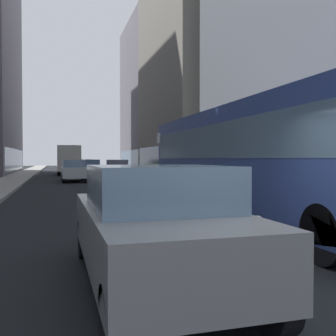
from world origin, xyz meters
The scene contains 13 objects.
ground_plane centered at (0.00, 35.00, 0.00)m, with size 120.00×120.00×0.00m, color black.
sidewalk_left centered at (-5.70, 35.00, 0.07)m, with size 2.40×110.00×0.15m, color gray.
sidewalk_right centered at (5.70, 35.00, 0.07)m, with size 2.40×110.00×0.15m, color gray.
building_right_mid centered at (11.90, 28.64, 15.35)m, with size 11.86×15.05×30.72m.
building_right_far centered at (11.90, 44.36, 9.70)m, with size 10.69×15.35×19.42m.
transit_bus centered at (2.80, 4.94, 1.78)m, with size 2.78×11.53×3.05m.
car_red_coupe centered at (2.80, 30.31, 0.82)m, with size 1.84×4.01×1.62m.
car_blue_hatchback centered at (1.20, 38.06, 0.82)m, with size 1.71×4.51×1.62m.
car_grey_wagon centered at (-1.20, 0.58, 0.82)m, with size 1.78×4.37×1.62m.
car_silver_sedan centered at (-1.20, 25.35, 0.82)m, with size 1.71×4.76×1.62m.
car_yellow_taxi centered at (1.20, 46.47, 0.82)m, with size 1.84×4.66×1.62m.
box_truck centered at (-1.20, 38.44, 1.67)m, with size 2.30×7.50×3.05m.
dalmatian_dog centered at (0.90, 1.28, 0.51)m, with size 0.22×0.96×0.72m.
Camera 1 is at (-2.45, -4.42, 1.71)m, focal length 41.41 mm.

